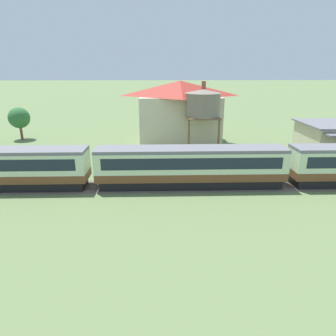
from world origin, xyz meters
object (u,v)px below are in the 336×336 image
at_px(station_house_red_roof, 180,112).
at_px(water_tower, 203,104).
at_px(passenger_train, 94,166).
at_px(yard_tree_1, 19,118).

xyz_separation_m(station_house_red_roof, water_tower, (2.76, -5.63, 1.80)).
height_order(passenger_train, water_tower, water_tower).
height_order(station_house_red_roof, water_tower, station_house_red_roof).
height_order(passenger_train, station_house_red_roof, station_house_red_roof).
height_order(station_house_red_roof, yard_tree_1, station_house_red_roof).
distance_m(station_house_red_roof, yard_tree_1, 26.59).
xyz_separation_m(water_tower, yard_tree_1, (-29.09, 9.06, -3.16)).
bearing_deg(yard_tree_1, passenger_train, -52.77).
relative_size(water_tower, yard_tree_1, 1.63).
bearing_deg(water_tower, passenger_train, -133.57).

